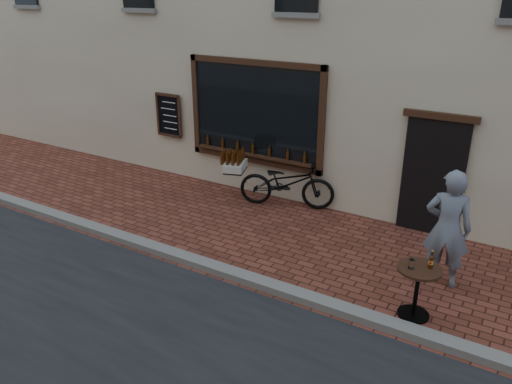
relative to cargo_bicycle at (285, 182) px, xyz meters
The scene contains 5 objects.
ground 3.33m from the cargo_bicycle, 72.56° to the right, with size 90.00×90.00×0.00m, color #54261B.
kerb 3.13m from the cargo_bicycle, 71.46° to the right, with size 90.00×0.25×0.12m, color slate.
cargo_bicycle is the anchor object (origin of this frame).
bistro_table 4.19m from the cargo_bicycle, 36.02° to the right, with size 0.61×0.61×1.05m.
pedestrian 3.80m from the cargo_bicycle, 21.54° to the right, with size 0.69×0.46×1.90m, color slate.
Camera 1 is at (3.51, -5.57, 4.36)m, focal length 35.00 mm.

